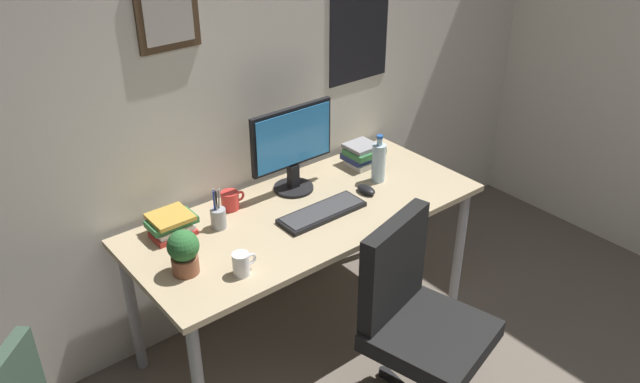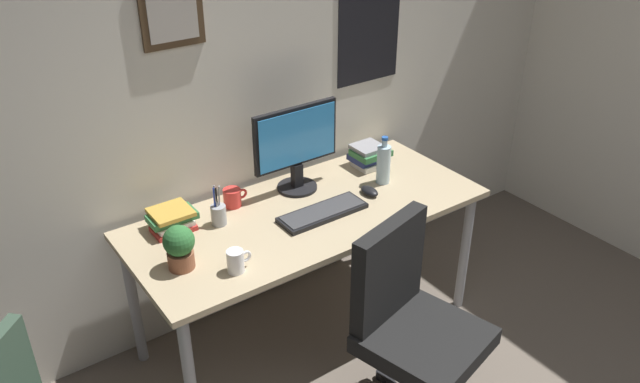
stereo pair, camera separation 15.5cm
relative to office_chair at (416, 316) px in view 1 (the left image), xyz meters
name	(u,v)px [view 1 (the left image)]	position (x,y,z in m)	size (l,w,h in m)	color
wall_back	(233,75)	(-0.13, 1.13, 0.77)	(4.40, 0.10, 2.60)	silver
desk	(307,224)	(-0.05, 0.68, 0.14)	(1.71, 0.74, 0.74)	tan
office_chair	(416,316)	(0.00, 0.00, 0.00)	(0.58, 0.58, 0.95)	black
monitor	(292,146)	(0.03, 0.89, 0.45)	(0.46, 0.20, 0.43)	black
keyboard	(322,212)	(-0.01, 0.61, 0.22)	(0.43, 0.15, 0.03)	black
computer_mouse	(366,190)	(0.29, 0.64, 0.23)	(0.06, 0.11, 0.04)	black
water_bottle	(379,162)	(0.43, 0.70, 0.31)	(0.07, 0.07, 0.25)	silver
coffee_mug_near	(242,264)	(-0.55, 0.46, 0.26)	(0.11, 0.07, 0.10)	white
coffee_mug_far	(230,200)	(-0.31, 0.93, 0.25)	(0.12, 0.09, 0.09)	red
potted_plant	(184,251)	(-0.72, 0.61, 0.31)	(0.13, 0.13, 0.19)	brown
pen_cup	(218,217)	(-0.44, 0.82, 0.26)	(0.07, 0.07, 0.20)	#9EA0A5
book_stack_left	(363,154)	(0.49, 0.88, 0.27)	(0.19, 0.16, 0.12)	silver
book_stack_right	(172,224)	(-0.63, 0.90, 0.26)	(0.21, 0.17, 0.09)	#B22D28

